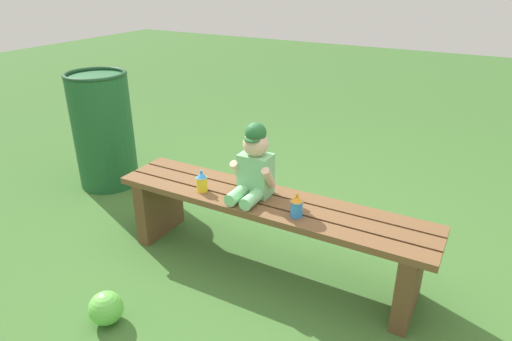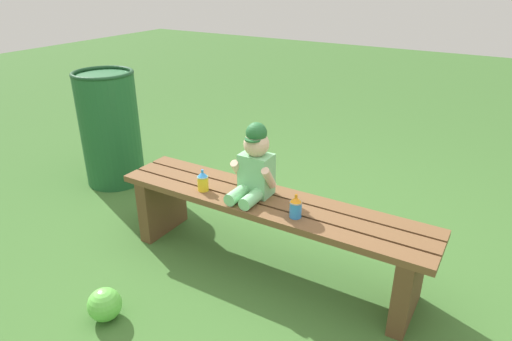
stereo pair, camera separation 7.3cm
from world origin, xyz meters
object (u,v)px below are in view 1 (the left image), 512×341
(sippy_cup_left, at_px, (202,182))
(trash_bin, at_px, (103,130))
(sippy_cup_right, at_px, (297,206))
(toy_ball, at_px, (106,308))
(park_bench, at_px, (268,221))
(child_figure, at_px, (254,165))

(sippy_cup_left, distance_m, trash_bin, 1.31)
(sippy_cup_left, distance_m, sippy_cup_right, 0.57)
(sippy_cup_left, distance_m, toy_ball, 0.79)
(park_bench, xyz_separation_m, toy_ball, (-0.47, -0.76, -0.22))
(child_figure, height_order, sippy_cup_right, child_figure)
(park_bench, height_order, trash_bin, trash_bin)
(child_figure, height_order, trash_bin, trash_bin)
(sippy_cup_right, bearing_deg, child_figure, 161.18)
(child_figure, bearing_deg, trash_bin, 166.65)
(sippy_cup_right, relative_size, toy_ball, 0.76)
(sippy_cup_right, bearing_deg, park_bench, 156.76)
(toy_ball, height_order, trash_bin, trash_bin)
(park_bench, xyz_separation_m, sippy_cup_left, (-0.37, -0.09, 0.19))
(child_figure, bearing_deg, sippy_cup_left, -159.67)
(park_bench, xyz_separation_m, child_figure, (-0.09, 0.01, 0.31))
(sippy_cup_left, bearing_deg, trash_bin, 159.62)
(toy_ball, distance_m, trash_bin, 1.64)
(park_bench, distance_m, child_figure, 0.32)
(sippy_cup_right, xyz_separation_m, trash_bin, (-1.80, 0.46, -0.05))
(trash_bin, bearing_deg, toy_ball, -45.06)
(park_bench, relative_size, trash_bin, 2.03)
(sippy_cup_left, height_order, trash_bin, trash_bin)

